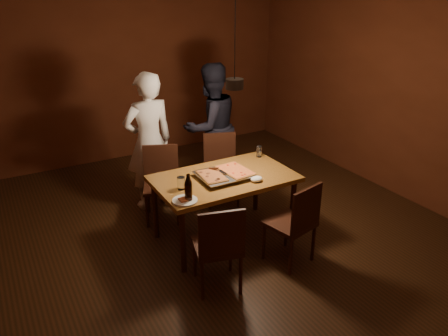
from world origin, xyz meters
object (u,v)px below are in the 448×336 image
chair_near_right (297,217)px  chair_near_left (219,241)px  chair_far_left (161,176)px  beer_bottle_b (189,186)px  diner_white (149,142)px  chair_far_right (221,162)px  pizza_tray (224,176)px  diner_dark (211,127)px  dining_table (224,183)px  pendant_lamp (235,83)px  beer_bottle_a (188,188)px  plate_slice (185,200)px

chair_near_right → chair_near_left: bearing=167.1°
chair_far_left → beer_bottle_b: (-0.12, -1.05, 0.33)m
diner_white → chair_far_right: bearing=157.3°
chair_near_left → chair_far_left: bearing=101.9°
pizza_tray → diner_dark: bearing=61.7°
dining_table → diner_dark: (0.53, 1.29, 0.19)m
chair_near_left → pendant_lamp: (0.60, 0.76, 1.22)m
chair_near_right → pizza_tray: chair_near_right is taller
dining_table → beer_bottle_a: bearing=-150.3°
beer_bottle_a → diner_white: bearing=84.1°
chair_near_left → chair_near_right: (0.88, -0.00, 0.00)m
chair_near_right → chair_far_left: bearing=103.8°
dining_table → beer_bottle_b: beer_bottle_b is taller
pizza_tray → plate_slice: size_ratio=2.25×
chair_far_left → pendant_lamp: size_ratio=0.50×
chair_near_left → beer_bottle_a: size_ratio=1.85×
beer_bottle_b → pendant_lamp: pendant_lamp is taller
beer_bottle_a → diner_dark: size_ratio=0.16×
chair_far_right → beer_bottle_a: (-1.00, -1.16, 0.35)m
diner_white → chair_near_right: bearing=109.5°
chair_near_left → chair_near_right: size_ratio=1.02×
diner_white → plate_slice: bearing=79.6°
chair_near_right → diner_dark: 2.12m
plate_slice → chair_far_right: bearing=48.0°
chair_near_left → chair_near_right: 0.88m
chair_far_right → diner_white: 0.96m
beer_bottle_a → plate_slice: beer_bottle_a is taller
beer_bottle_b → pendant_lamp: (0.63, 0.22, 0.89)m
chair_near_right → pendant_lamp: pendant_lamp is taller
pizza_tray → beer_bottle_a: size_ratio=1.98×
diner_dark → pendant_lamp: pendant_lamp is taller
chair_far_right → diner_dark: diner_dark is taller
chair_near_right → pizza_tray: size_ratio=0.91×
beer_bottle_b → diner_dark: bearing=55.5°
chair_far_left → diner_white: diner_white is taller
chair_near_left → plate_slice: 0.54m
chair_near_left → diner_dark: size_ratio=0.30×
dining_table → plate_slice: bearing=-152.6°
chair_far_right → plate_slice: size_ratio=2.21×
beer_bottle_a → diner_dark: (1.10, 1.62, -0.03)m
chair_far_right → dining_table: bearing=83.4°
dining_table → pizza_tray: (-0.01, -0.02, 0.10)m
chair_near_left → pendant_lamp: size_ratio=0.47×
chair_near_right → beer_bottle_b: (-0.91, 0.55, 0.33)m
beer_bottle_b → pizza_tray: bearing=23.7°
dining_table → plate_slice: size_ratio=6.14×
chair_far_right → diner_white: size_ratio=0.31×
chair_near_right → diner_white: (-0.80, 1.93, 0.33)m
diner_dark → diner_white: bearing=0.5°
chair_far_left → chair_near_left: 1.59m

